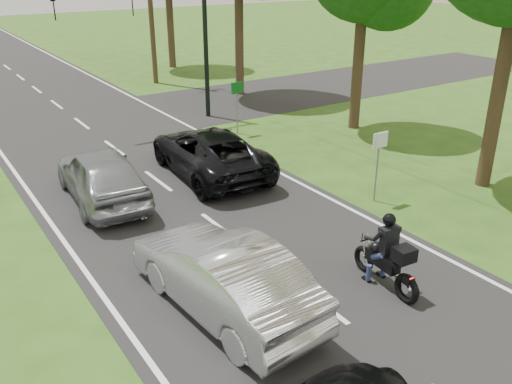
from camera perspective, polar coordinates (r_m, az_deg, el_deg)
ground at (r=11.72m, az=6.35°, el=-11.26°), size 140.00×140.00×0.00m
road at (r=19.55m, az=-12.68°, el=2.98°), size 8.00×100.00×0.01m
cross_road at (r=25.01m, az=-17.87°, el=6.87°), size 60.00×7.00×0.01m
motorcycle_rider at (r=12.05m, az=13.73°, el=-6.88°), size 0.61×2.05×1.77m
dark_suv at (r=17.98m, az=-4.92°, el=4.25°), size 2.94×5.64×1.52m
silver_sedan at (r=10.96m, az=-3.43°, el=-8.78°), size 2.05×4.93×1.59m
silver_suv at (r=16.47m, az=-15.97°, el=1.74°), size 2.23×4.83×1.60m
traffic_signal at (r=23.50m, az=-9.56°, el=16.98°), size 6.38×0.44×6.00m
sign_white at (r=15.90m, az=12.84°, el=4.32°), size 0.55×0.07×2.12m
sign_green at (r=22.03m, az=-2.00°, el=10.15°), size 0.55×0.07×2.12m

